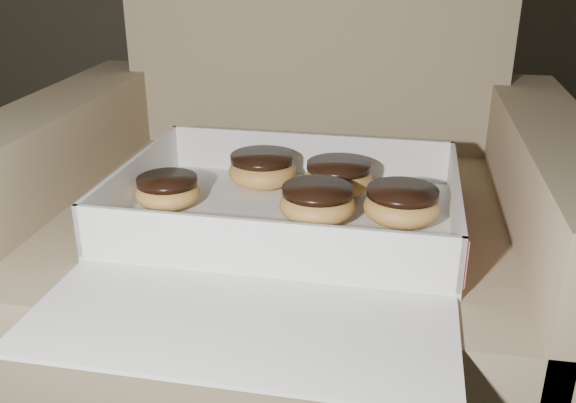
% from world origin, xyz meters
% --- Properties ---
extents(armchair, '(0.81, 0.68, 0.84)m').
position_xyz_m(armchair, '(-0.01, 0.62, 0.27)').
color(armchair, '#827553').
rests_on(armchair, floor).
extents(bakery_box, '(0.44, 0.51, 0.07)m').
position_xyz_m(bakery_box, '(0.01, 0.46, 0.39)').
color(bakery_box, white).
rests_on(bakery_box, armchair).
extents(donut_a, '(0.10, 0.10, 0.05)m').
position_xyz_m(donut_a, '(-0.05, 0.61, 0.41)').
color(donut_a, '#E3A34F').
rests_on(donut_a, bakery_box).
extents(donut_b, '(0.09, 0.09, 0.04)m').
position_xyz_m(donut_b, '(-0.16, 0.51, 0.41)').
color(donut_b, '#E3A34F').
rests_on(donut_b, bakery_box).
extents(donut_c, '(0.10, 0.10, 0.05)m').
position_xyz_m(donut_c, '(0.06, 0.59, 0.41)').
color(donut_c, '#E3A34F').
rests_on(donut_c, bakery_box).
extents(donut_d, '(0.10, 0.10, 0.05)m').
position_xyz_m(donut_d, '(0.05, 0.50, 0.41)').
color(donut_d, '#E3A34F').
rests_on(donut_d, bakery_box).
extents(donut_e, '(0.10, 0.10, 0.05)m').
position_xyz_m(donut_e, '(0.15, 0.51, 0.41)').
color(donut_e, '#E3A34F').
rests_on(donut_e, bakery_box).
extents(crumb_a, '(0.01, 0.01, 0.00)m').
position_xyz_m(crumb_a, '(0.03, 0.48, 0.39)').
color(crumb_a, black).
rests_on(crumb_a, bakery_box).
extents(crumb_b, '(0.01, 0.01, 0.00)m').
position_xyz_m(crumb_b, '(-0.12, 0.39, 0.39)').
color(crumb_b, black).
rests_on(crumb_b, bakery_box).
extents(crumb_c, '(0.01, 0.01, 0.00)m').
position_xyz_m(crumb_c, '(0.13, 0.43, 0.39)').
color(crumb_c, black).
rests_on(crumb_c, bakery_box).
extents(crumb_d, '(0.01, 0.01, 0.00)m').
position_xyz_m(crumb_d, '(-0.15, 0.44, 0.39)').
color(crumb_d, black).
rests_on(crumb_d, bakery_box).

